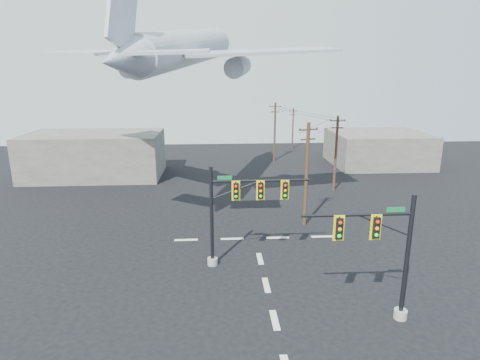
{
  "coord_description": "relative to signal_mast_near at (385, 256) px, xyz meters",
  "views": [
    {
      "loc": [
        -3.29,
        -20.39,
        14.09
      ],
      "look_at": [
        -1.74,
        5.0,
        7.21
      ],
      "focal_mm": 30.0,
      "sensor_mm": 36.0,
      "label": 1
    }
  ],
  "objects": [
    {
      "name": "utility_pole_d",
      "position": [
        5.06,
        54.28,
        -0.09
      ],
      "size": [
        1.47,
        0.74,
        7.59
      ],
      "rotation": [
        0.0,
        0.0,
        -0.43
      ],
      "color": "#4B2F20",
      "rests_on": "ground"
    },
    {
      "name": "signal_mast_far",
      "position": [
        -8.01,
        7.49,
        0.25
      ],
      "size": [
        7.47,
        0.84,
        7.63
      ],
      "color": "gray",
      "rests_on": "ground"
    },
    {
      "name": "power_lines",
      "position": [
        2.37,
        34.64,
        4.38
      ],
      "size": [
        7.8,
        39.05,
        0.91
      ],
      "color": "black"
    },
    {
      "name": "building_left",
      "position": [
        -26.12,
        35.32,
        -1.07
      ],
      "size": [
        18.0,
        10.0,
        6.0
      ],
      "primitive_type": "cube",
      "color": "slate",
      "rests_on": "ground"
    },
    {
      "name": "airliner",
      "position": [
        -12.25,
        21.42,
        12.17
      ],
      "size": [
        28.74,
        30.97,
        8.19
      ],
      "rotation": [
        0.0,
        -0.11,
        1.29
      ],
      "color": "#ABB0B7"
    },
    {
      "name": "utility_pole_b",
      "position": [
        4.97,
        26.43,
        0.72
      ],
      "size": [
        1.85,
        0.31,
        9.14
      ],
      "rotation": [
        0.0,
        0.0,
        -0.06
      ],
      "color": "#4B2F20",
      "rests_on": "ground"
    },
    {
      "name": "ground",
      "position": [
        -6.12,
        0.32,
        -4.07
      ],
      "size": [
        120.0,
        120.0,
        0.0
      ],
      "primitive_type": "plane",
      "color": "black",
      "rests_on": "ground"
    },
    {
      "name": "building_right",
      "position": [
        15.88,
        40.32,
        -1.57
      ],
      "size": [
        14.0,
        12.0,
        5.0
      ],
      "primitive_type": "cube",
      "color": "slate",
      "rests_on": "ground"
    },
    {
      "name": "lane_markings",
      "position": [
        -6.12,
        5.65,
        -4.06
      ],
      "size": [
        14.0,
        21.2,
        0.01
      ],
      "color": "silver",
      "rests_on": "ground"
    },
    {
      "name": "utility_pole_a",
      "position": [
        -1.11,
        15.24,
        1.02
      ],
      "size": [
        1.89,
        0.73,
        9.73
      ],
      "rotation": [
        0.0,
        0.0,
        0.31
      ],
      "color": "#4B2F20",
      "rests_on": "ground"
    },
    {
      "name": "signal_mast_near",
      "position": [
        0.0,
        0.0,
        0.0
      ],
      "size": [
        6.55,
        0.84,
        7.66
      ],
      "color": "gray",
      "rests_on": "ground"
    },
    {
      "name": "utility_pole_c",
      "position": [
        0.12,
        43.9,
        0.86
      ],
      "size": [
        1.92,
        0.42,
        9.41
      ],
      "rotation": [
        0.0,
        0.0,
        -0.15
      ],
      "color": "#4B2F20",
      "rests_on": "ground"
    }
  ]
}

